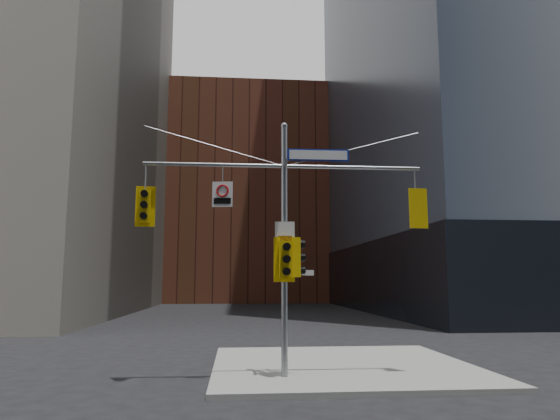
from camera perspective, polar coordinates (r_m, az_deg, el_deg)
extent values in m
plane|color=black|center=(12.36, 1.46, -20.85)|extent=(160.00, 160.00, 0.00)
cube|color=gray|center=(16.54, 7.07, -17.25)|extent=(8.00, 8.00, 0.15)
cube|color=black|center=(52.86, 28.99, -6.76)|extent=(36.40, 36.40, 6.00)
cube|color=brown|center=(70.89, -3.79, 1.12)|extent=(26.00, 20.00, 28.00)
cylinder|color=gray|center=(14.07, 0.50, -4.54)|extent=(0.18, 0.18, 7.20)
sphere|color=gray|center=(14.73, 0.48, 9.58)|extent=(0.20, 0.20, 0.20)
cylinder|color=gray|center=(14.37, -7.51, 5.14)|extent=(4.00, 0.11, 0.11)
cylinder|color=gray|center=(14.74, 8.28, 4.83)|extent=(4.00, 0.11, 0.11)
cylinder|color=gray|center=(14.08, 0.63, 5.35)|extent=(0.10, 0.70, 0.10)
cylinder|color=gray|center=(14.50, -7.47, 7.26)|extent=(4.00, 0.02, 1.12)
cylinder|color=gray|center=(14.87, 8.24, 6.89)|extent=(4.00, 0.02, 1.12)
cube|color=gold|center=(14.36, -15.21, 0.49)|extent=(0.31, 0.23, 0.93)
cube|color=gold|center=(14.52, -15.13, 0.40)|extent=(0.55, 0.07, 1.15)
cylinder|color=black|center=(14.24, -15.24, 1.82)|extent=(0.20, 0.15, 0.19)
cylinder|color=black|center=(14.31, -15.21, 1.78)|extent=(0.17, 0.03, 0.17)
cylinder|color=black|center=(14.19, -15.29, 0.59)|extent=(0.20, 0.15, 0.19)
cylinder|color=black|center=(14.26, -15.26, 0.55)|extent=(0.17, 0.03, 0.17)
cylinder|color=black|center=(14.15, -15.34, -0.64)|extent=(0.20, 0.15, 0.19)
cylinder|color=black|center=(14.22, -15.30, -0.68)|extent=(0.17, 0.03, 0.17)
cube|color=gold|center=(15.05, 15.26, 0.11)|extent=(0.32, 0.24, 0.94)
cube|color=gold|center=(14.91, 15.52, 0.20)|extent=(0.56, 0.08, 1.16)
cylinder|color=black|center=(15.26, 14.94, 1.18)|extent=(0.21, 0.16, 0.20)
cylinder|color=black|center=(15.19, 15.05, 1.22)|extent=(0.17, 0.03, 0.17)
cylinder|color=black|center=(15.21, 14.98, 0.02)|extent=(0.21, 0.16, 0.20)
cylinder|color=black|center=(15.15, 15.09, 0.05)|extent=(0.17, 0.03, 0.17)
cylinder|color=black|center=(15.17, 15.03, -1.15)|extent=(0.21, 0.16, 0.20)
cylinder|color=black|center=(15.11, 15.14, -1.12)|extent=(0.17, 0.03, 0.17)
cube|color=gold|center=(14.09, 1.64, -5.43)|extent=(0.33, 0.41, 1.11)
cylinder|color=black|center=(14.18, 2.44, -3.95)|extent=(0.22, 0.27, 0.23)
cylinder|color=black|center=(14.15, 2.12, -3.94)|extent=(0.07, 0.20, 0.20)
cylinder|color=black|center=(14.16, 2.45, -5.44)|extent=(0.22, 0.27, 0.23)
cylinder|color=black|center=(14.13, 2.13, -5.44)|extent=(0.07, 0.20, 0.20)
cylinder|color=black|center=(14.15, 2.46, -6.94)|extent=(0.22, 0.27, 0.23)
cylinder|color=#0CE559|center=(14.12, 2.13, -6.94)|extent=(0.07, 0.20, 0.20)
cube|color=gold|center=(13.78, 0.61, -5.65)|extent=(0.34, 0.26, 1.00)
cube|color=gold|center=(13.94, 0.49, -5.68)|extent=(0.59, 0.09, 1.24)
cylinder|color=black|center=(13.61, 0.76, -4.21)|extent=(0.22, 0.17, 0.21)
cylinder|color=black|center=(13.68, 0.70, -4.23)|extent=(0.18, 0.03, 0.18)
cylinder|color=black|center=(13.59, 0.76, -5.62)|extent=(0.22, 0.17, 0.21)
cylinder|color=black|center=(13.66, 0.70, -5.63)|extent=(0.18, 0.03, 0.18)
cylinder|color=black|center=(13.58, 0.76, -7.03)|extent=(0.22, 0.17, 0.21)
cylinder|color=black|center=(13.65, 0.70, -7.03)|extent=(0.18, 0.03, 0.18)
cube|color=navy|center=(14.62, 4.39, 6.28)|extent=(1.81, 0.07, 0.35)
cube|color=silver|center=(14.60, 4.40, 6.30)|extent=(1.70, 0.03, 0.27)
cube|color=silver|center=(14.17, -6.60, 1.80)|extent=(0.58, 0.10, 0.72)
torus|color=#B20A0A|center=(14.17, -6.60, 2.20)|extent=(0.36, 0.09, 0.36)
cube|color=black|center=(14.12, -6.62, 1.05)|extent=(0.48, 0.07, 0.17)
cube|color=silver|center=(13.98, 0.55, -2.81)|extent=(0.55, 0.06, 0.72)
cube|color=#D88C00|center=(13.94, 0.56, -3.62)|extent=(0.40, 0.03, 0.32)
cube|color=silver|center=(14.09, 2.34, -7.18)|extent=(0.77, 0.06, 0.15)
cube|color=#145926|center=(14.49, 0.34, -7.50)|extent=(0.11, 0.80, 0.16)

